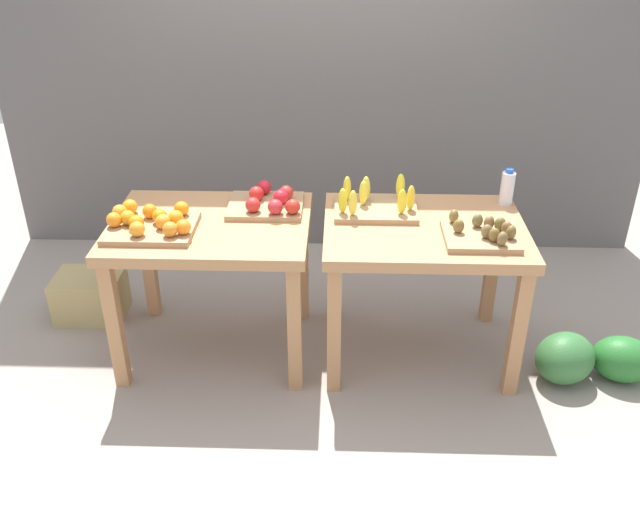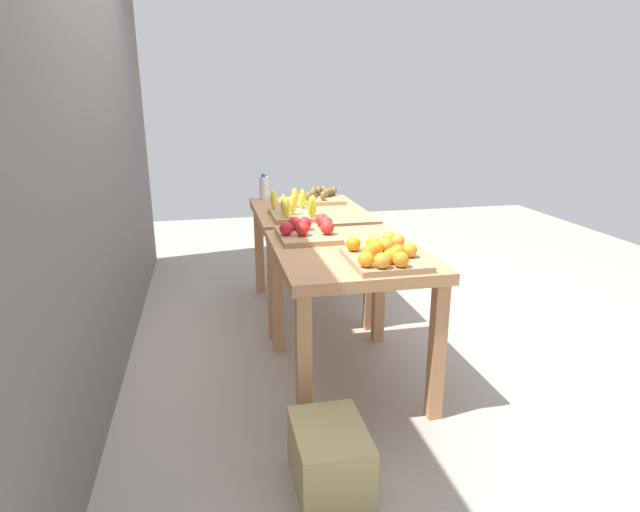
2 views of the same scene
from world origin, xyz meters
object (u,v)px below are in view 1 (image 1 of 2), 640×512
Objects in this scene: watermelon_pile at (591,359)px; cardboard_produce_box at (90,296)px; kiwi_bin at (483,233)px; display_table_right at (423,246)px; apple_bin at (269,202)px; orange_bin at (151,223)px; banana_crate at (375,204)px; display_table_left at (211,242)px; water_bottle at (507,188)px.

watermelon_pile is 2.91m from cardboard_produce_box.
kiwi_bin is at bearing 173.54° from watermelon_pile.
cardboard_produce_box is at bearing 169.67° from watermelon_pile.
display_table_right is 2.60× the size of apple_bin.
cardboard_produce_box is (-2.22, 0.45, -0.70)m from kiwi_bin.
orange_bin is 0.66× the size of watermelon_pile.
apple_bin is 0.57m from banana_crate.
banana_crate is (-0.26, 0.15, 0.17)m from display_table_right.
kiwi_bin is at bearing -16.15° from apple_bin.
display_table_right is at bearing 0.00° from display_table_left.
banana_crate is 1.41m from watermelon_pile.
display_table_left is 0.38m from apple_bin.
apple_bin is 1.00× the size of cardboard_produce_box.
water_bottle is at bearing 10.15° from banana_crate.
display_table_left is 2.60× the size of cardboard_produce_box.
water_bottle is 1.01m from watermelon_pile.
apple_bin is at bearing -6.71° from cardboard_produce_box.
kiwi_bin is 0.48m from water_bottle.
kiwi_bin reaches higher than watermelon_pile.
apple_bin reaches higher than display_table_right.
water_bottle is 0.51× the size of cardboard_produce_box.
kiwi_bin is (1.39, -0.15, 0.15)m from display_table_left.
display_table_right is 2.05m from cardboard_produce_box.
cardboard_produce_box is at bearing 173.29° from apple_bin.
display_table_left is at bearing 180.00° from display_table_right.
display_table_right is 5.08× the size of water_bottle.
water_bottle reaches higher than cardboard_produce_box.
apple_bin is at bearing 163.85° from kiwi_bin.
kiwi_bin is (0.52, -0.30, -0.01)m from banana_crate.
display_table_right reaches higher than watermelon_pile.
apple_bin is (-0.82, 0.17, 0.16)m from display_table_right.
watermelon_pile is at bearing -49.09° from water_bottle.
apple_bin is at bearing 178.65° from banana_crate.
orange_bin is 1.66m from kiwi_bin.
kiwi_bin is 2.37m from cardboard_produce_box.
water_bottle reaches higher than banana_crate.
water_bottle is (1.86, 0.39, 0.05)m from orange_bin.
watermelon_pile is at bearing -13.74° from display_table_right.
display_table_right is 2.60× the size of cardboard_produce_box.
watermelon_pile is at bearing -10.33° from cardboard_produce_box.
display_table_left is at bearing 21.25° from orange_bin.
orange_bin is at bearing 178.57° from kiwi_bin.
kiwi_bin is at bearing -11.43° from cardboard_produce_box.
apple_bin is 1.11× the size of kiwi_bin.
kiwi_bin is 0.95m from watermelon_pile.
kiwi_bin is at bearing -1.43° from orange_bin.
water_bottle is (1.59, 0.28, 0.21)m from display_table_left.
watermelon_pile is at bearing -2.83° from orange_bin.
orange_bin is at bearing 177.17° from watermelon_pile.
display_table_right is 2.23× the size of orange_bin.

